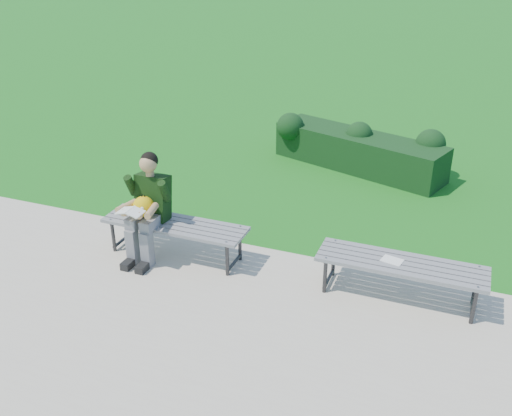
{
  "coord_description": "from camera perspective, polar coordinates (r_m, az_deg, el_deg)",
  "views": [
    {
      "loc": [
        2.2,
        -5.94,
        3.65
      ],
      "look_at": [
        0.0,
        -0.31,
        0.72
      ],
      "focal_mm": 40.0,
      "sensor_mm": 36.0,
      "label": 1
    }
  ],
  "objects": [
    {
      "name": "seated_boy",
      "position": [
        6.96,
        -10.82,
        0.38
      ],
      "size": [
        0.56,
        0.76,
        1.31
      ],
      "color": "slate",
      "rests_on": "walkway"
    },
    {
      "name": "bench_left",
      "position": [
        7.02,
        -8.12,
        -1.89
      ],
      "size": [
        1.8,
        0.5,
        0.46
      ],
      "color": "slate",
      "rests_on": "walkway"
    },
    {
      "name": "bench_right",
      "position": [
        6.35,
        14.3,
        -5.71
      ],
      "size": [
        1.8,
        0.5,
        0.46
      ],
      "color": "slate",
      "rests_on": "walkway"
    },
    {
      "name": "ground",
      "position": [
        7.31,
        0.85,
        -4.12
      ],
      "size": [
        80.0,
        80.0,
        0.0
      ],
      "color": "#2B6F23",
      "rests_on": "ground"
    },
    {
      "name": "walkway",
      "position": [
        5.97,
        -5.18,
        -11.84
      ],
      "size": [
        30.0,
        3.5,
        0.02
      ],
      "color": "#AFA692",
      "rests_on": "ground"
    },
    {
      "name": "paper_sheet",
      "position": [
        6.33,
        13.46,
        -5.11
      ],
      "size": [
        0.25,
        0.2,
        0.01
      ],
      "color": "white",
      "rests_on": "bench_right"
    },
    {
      "name": "hedge",
      "position": [
        9.88,
        10.2,
        5.91
      ],
      "size": [
        3.09,
        1.66,
        0.81
      ],
      "color": "#103915",
      "rests_on": "ground"
    }
  ]
}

